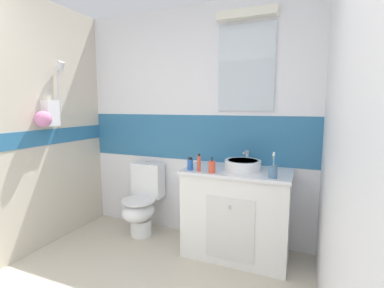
% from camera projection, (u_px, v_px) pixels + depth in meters
% --- Properties ---
extents(wall_back_tiled, '(3.20, 0.20, 2.50)m').
position_uv_depth(wall_back_tiled, '(195.00, 123.00, 3.06)').
color(wall_back_tiled, white).
rests_on(wall_back_tiled, ground_plane).
extents(wall_left_shower_alcove, '(0.28, 3.48, 2.50)m').
position_uv_depth(wall_left_shower_alcove, '(1.00, 128.00, 2.44)').
color(wall_left_shower_alcove, beige).
rests_on(wall_left_shower_alcove, ground_plane).
extents(wall_right_plain, '(0.10, 3.48, 2.50)m').
position_uv_depth(wall_right_plain, '(347.00, 144.00, 1.41)').
color(wall_right_plain, white).
rests_on(wall_right_plain, ground_plane).
extents(vanity_cabinet, '(0.99, 0.56, 0.85)m').
position_uv_depth(vanity_cabinet, '(237.00, 212.00, 2.67)').
color(vanity_cabinet, white).
rests_on(vanity_cabinet, ground_plane).
extents(sink_basin, '(0.34, 0.38, 0.17)m').
position_uv_depth(sink_basin, '(243.00, 165.00, 2.59)').
color(sink_basin, white).
rests_on(sink_basin, vanity_cabinet).
extents(toilet, '(0.37, 0.50, 0.81)m').
position_uv_depth(toilet, '(142.00, 202.00, 3.12)').
color(toilet, white).
rests_on(toilet, ground_plane).
extents(toothbrush_cup, '(0.07, 0.07, 0.22)m').
position_uv_depth(toothbrush_cup, '(273.00, 171.00, 2.29)').
color(toothbrush_cup, '#4C7299').
rests_on(toothbrush_cup, vanity_cabinet).
extents(soap_dispenser, '(0.06, 0.06, 0.15)m').
position_uv_depth(soap_dispenser, '(212.00, 167.00, 2.48)').
color(soap_dispenser, '#D84C33').
rests_on(soap_dispenser, vanity_cabinet).
extents(toothpaste_tube_upright, '(0.03, 0.03, 0.16)m').
position_uv_depth(toothpaste_tube_upright, '(199.00, 163.00, 2.54)').
color(toothpaste_tube_upright, '#D84C33').
rests_on(toothpaste_tube_upright, vanity_cabinet).
extents(lotion_bottle_short, '(0.06, 0.06, 0.12)m').
position_uv_depth(lotion_bottle_short, '(190.00, 164.00, 2.59)').
color(lotion_bottle_short, '#2659B2').
rests_on(lotion_bottle_short, vanity_cabinet).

